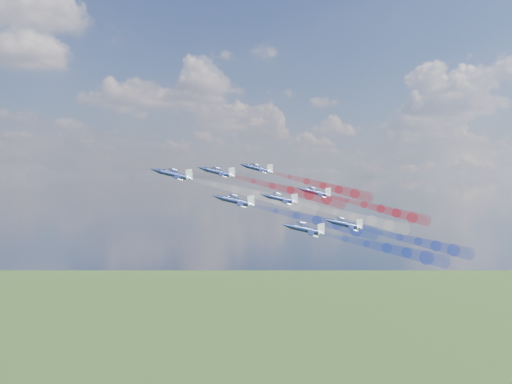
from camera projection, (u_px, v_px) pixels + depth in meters
jet_lead at (173, 174)px, 145.42m from camera, size 12.44×10.44×7.44m
trail_lead at (256, 194)px, 152.57m from camera, size 32.41×9.70×11.69m
jet_inner_left at (235, 201)px, 141.15m from camera, size 12.44×10.44×7.44m
trail_inner_left at (317, 220)px, 148.30m from camera, size 32.41×9.70×11.69m
jet_inner_right at (218, 172)px, 160.79m from camera, size 12.44×10.44×7.44m
trail_inner_right at (291, 190)px, 167.94m from camera, size 32.41×9.70×11.69m
jet_outer_left at (305, 229)px, 134.19m from camera, size 12.44×10.44×7.44m
trail_outer_left at (387, 248)px, 141.34m from camera, size 32.41×9.70×11.69m
jet_center_third at (280, 199)px, 153.78m from camera, size 12.44×10.44×7.44m
trail_center_third at (354, 217)px, 160.92m from camera, size 32.41×9.70×11.69m
jet_outer_right at (257, 169)px, 175.60m from camera, size 12.44×10.44×7.44m
trail_outer_right at (323, 185)px, 182.74m from camera, size 32.41×9.70×11.69m
jet_rear_left at (345, 224)px, 148.17m from camera, size 12.44×10.44×7.44m
trail_rear_left at (418, 242)px, 155.31m from camera, size 32.41×9.70×11.69m
jet_rear_right at (315, 192)px, 170.35m from camera, size 12.44×10.44×7.44m
trail_rear_right at (381, 209)px, 177.49m from camera, size 32.41×9.70×11.69m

